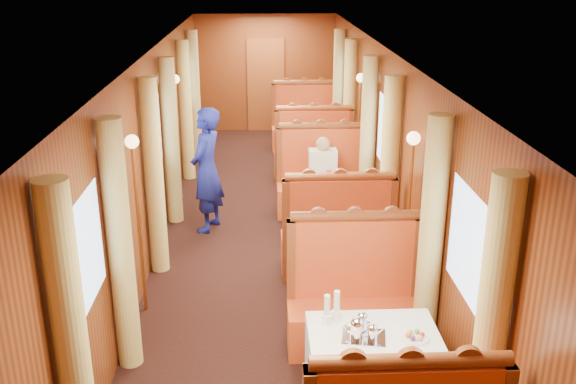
{
  "coord_description": "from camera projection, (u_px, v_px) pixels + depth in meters",
  "views": [
    {
      "loc": [
        -0.13,
        -7.91,
        3.56
      ],
      "look_at": [
        0.17,
        -0.99,
        1.05
      ],
      "focal_mm": 40.0,
      "sensor_mm": 36.0,
      "label": 1
    }
  ],
  "objects": [
    {
      "name": "wall_right",
      "position": [
        387.0,
        150.0,
        8.28
      ],
      "size": [
        0.01,
        12.0,
        2.5
      ],
      "primitive_type": null,
      "rotation": [
        1.57,
        0.0,
        -1.57
      ],
      "color": "brown",
      "rests_on": "floor"
    },
    {
      "name": "sconce_left_aft",
      "position": [
        177.0,
        112.0,
        9.76
      ],
      "size": [
        0.14,
        0.14,
        1.95
      ],
      "color": "#BF8C3F",
      "rests_on": "floor"
    },
    {
      "name": "steward",
      "position": [
        207.0,
        170.0,
        8.73
      ],
      "size": [
        0.59,
        0.73,
        1.73
      ],
      "primitive_type": "imported",
      "rotation": [
        0.0,
        0.0,
        -1.9
      ],
      "color": "navy",
      "rests_on": "floor"
    },
    {
      "name": "window_right_near",
      "position": [
        473.0,
        252.0,
        4.93
      ],
      "size": [
        0.01,
        1.2,
        0.9
      ],
      "primitive_type": null,
      "rotation": [
        1.57,
        0.0,
        -1.57
      ],
      "color": "#95ADCF",
      "rests_on": "wall_right"
    },
    {
      "name": "sconce_left_fore",
      "position": [
        136.0,
        189.0,
        6.47
      ],
      "size": [
        0.14,
        0.14,
        1.95
      ],
      "color": "#BF8C3F",
      "rests_on": "floor"
    },
    {
      "name": "sconce_right_fore",
      "position": [
        410.0,
        185.0,
        6.59
      ],
      "size": [
        0.14,
        0.14,
        1.95
      ],
      "color": "#BF8C3F",
      "rests_on": "floor"
    },
    {
      "name": "window_left_mid",
      "position": [
        153.0,
        138.0,
        8.09
      ],
      "size": [
        0.01,
        1.2,
        0.9
      ],
      "primitive_type": null,
      "rotation": [
        1.57,
        0.0,
        1.57
      ],
      "color": "#95ADCF",
      "rests_on": "wall_left"
    },
    {
      "name": "passenger",
      "position": [
        323.0,
        169.0,
        9.17
      ],
      "size": [
        0.4,
        0.44,
        0.76
      ],
      "color": "beige",
      "rests_on": "banquette_mid_aft"
    },
    {
      "name": "rose_vase_mid",
      "position": [
        329.0,
        175.0,
        8.33
      ],
      "size": [
        0.06,
        0.06,
        0.36
      ],
      "rotation": [
        0.0,
        0.0,
        0.03
      ],
      "color": "silver",
      "rests_on": "table_mid"
    },
    {
      "name": "curtain_right_near_a",
      "position": [
        490.0,
        339.0,
        4.28
      ],
      "size": [
        0.22,
        0.22,
        2.35
      ],
      "primitive_type": "cylinder",
      "color": "#DCCA71",
      "rests_on": "floor"
    },
    {
      "name": "cup_outboard",
      "position": [
        337.0,
        308.0,
        5.29
      ],
      "size": [
        0.08,
        0.08,
        0.26
      ],
      "rotation": [
        0.0,
        0.0,
        -0.4
      ],
      "color": "white",
      "rests_on": "table_near"
    },
    {
      "name": "ceiling",
      "position": [
        270.0,
        53.0,
        7.79
      ],
      "size": [
        3.0,
        12.0,
        0.01
      ],
      "primitive_type": null,
      "rotation": [
        3.14,
        0.0,
        0.0
      ],
      "color": "silver",
      "rests_on": "wall_left"
    },
    {
      "name": "wall_left",
      "position": [
        153.0,
        153.0,
        8.16
      ],
      "size": [
        0.01,
        12.0,
        2.5
      ],
      "primitive_type": null,
      "rotation": [
        1.57,
        0.0,
        1.57
      ],
      "color": "brown",
      "rests_on": "floor"
    },
    {
      "name": "curtain_left_far_a",
      "position": [
        186.0,
        111.0,
        10.74
      ],
      "size": [
        0.22,
        0.22,
        2.35
      ],
      "primitive_type": "cylinder",
      "color": "#DCCA71",
      "rests_on": "floor"
    },
    {
      "name": "wall_far",
      "position": [
        266.0,
        73.0,
        13.85
      ],
      "size": [
        3.0,
        0.01,
        2.5
      ],
      "primitive_type": null,
      "rotation": [
        1.57,
        0.0,
        0.0
      ],
      "color": "brown",
      "rests_on": "floor"
    },
    {
      "name": "window_right_mid",
      "position": [
        387.0,
        135.0,
        8.21
      ],
      "size": [
        0.01,
        1.2,
        0.9
      ],
      "primitive_type": null,
      "rotation": [
        1.57,
        0.0,
        -1.57
      ],
      "color": "#95ADCF",
      "rests_on": "wall_right"
    },
    {
      "name": "banquette_far_aft",
      "position": [
        305.0,
        127.0,
        12.77
      ],
      "size": [
        1.3,
        0.55,
        1.34
      ],
      "color": "#B52314",
      "rests_on": "floor"
    },
    {
      "name": "teapot_right",
      "position": [
        372.0,
        335.0,
        5.0
      ],
      "size": [
        0.16,
        0.13,
        0.12
      ],
      "primitive_type": null,
      "rotation": [
        0.0,
        0.0,
        0.19
      ],
      "color": "silver",
      "rests_on": "tea_tray"
    },
    {
      "name": "floor",
      "position": [
        272.0,
        240.0,
        8.65
      ],
      "size": [
        3.0,
        12.0,
        0.01
      ],
      "primitive_type": null,
      "color": "black",
      "rests_on": "ground"
    },
    {
      "name": "curtain_left_near_b",
      "position": [
        120.0,
        248.0,
        5.63
      ],
      "size": [
        0.22,
        0.22,
        2.35
      ],
      "primitive_type": "cylinder",
      "color": "#DCCA71",
      "rests_on": "floor"
    },
    {
      "name": "fruit_plate",
      "position": [
        415.0,
        337.0,
        5.05
      ],
      "size": [
        0.22,
        0.22,
        0.05
      ],
      "rotation": [
        0.0,
        0.0,
        0.01
      ],
      "color": "white",
      "rests_on": "table_near"
    },
    {
      "name": "table_mid",
      "position": [
        328.0,
        214.0,
        8.55
      ],
      "size": [
        1.05,
        0.72,
        0.75
      ],
      "primitive_type": "cube",
      "color": "white",
      "rests_on": "floor"
    },
    {
      "name": "curtain_right_near_b",
      "position": [
        431.0,
        243.0,
        5.75
      ],
      "size": [
        0.22,
        0.22,
        2.35
      ],
      "primitive_type": "cylinder",
      "color": "#DCCA71",
      "rests_on": "floor"
    },
    {
      "name": "teapot_left",
      "position": [
        357.0,
        332.0,
        5.01
      ],
      "size": [
        0.23,
        0.2,
        0.15
      ],
      "primitive_type": null,
      "rotation": [
        0.0,
        0.0,
        -0.43
      ],
      "color": "silver",
      "rests_on": "tea_tray"
    },
    {
      "name": "sconce_right_aft",
      "position": [
        360.0,
        110.0,
        9.88
      ],
      "size": [
        0.14,
        0.14,
        1.95
      ],
      "color": "#BF8C3F",
      "rests_on": "floor"
    },
    {
      "name": "banquette_far_fwd",
      "position": [
        313.0,
        156.0,
        10.87
      ],
      "size": [
        1.3,
        0.55,
        1.34
      ],
      "color": "#B52314",
      "rests_on": "floor"
    },
    {
      "name": "curtain_right_mid_a",
      "position": [
        389.0,
        175.0,
        7.57
      ],
      "size": [
        0.22,
        0.22,
        2.35
      ],
      "primitive_type": "cylinder",
      "color": "#DCCA71",
      "rests_on": "floor"
    },
    {
      "name": "tea_tray",
      "position": [
        364.0,
        337.0,
        5.06
      ],
      "size": [
        0.38,
        0.31,
        0.01
      ],
      "primitive_type": "cube",
      "rotation": [
        0.0,
        0.0,
        -0.17
      ],
      "color": "silver",
      "rests_on": "table_near"
    },
    {
      "name": "window_left_near",
      "position": [
        82.0,
        259.0,
        4.8
      ],
      "size": [
        0.01,
        1.2,
        0.9
      ],
      "primitive_type": null,
      "rotation": [
        1.57,
        0.0,
        1.57
      ],
      "color": "#95ADCF",
      "rests_on": "wall_left"
    },
    {
      "name": "curtain_right_mid_b",
      "position": [
        368.0,
        140.0,
        9.04
      ],
      "size": [
        0.22,
        0.22,
        2.35
      ],
      "primitive_type": "cylinder",
      "color": "#DCCA71",
      "rests_on": "floor"
    },
    {
      "name": "doorway_far",
      "position": [
        266.0,
        85.0,
        13.91
      ],
      "size": [
        0.8,
        0.04,
        2.0
      ],
      "primitive_type": "cube",
      "color": "brown",
      "rests_on": "floor"
    },
    {
      "name": "rose_vase_far",
      "position": [
        307.0,
        114.0,
        11.64
      ],
      "size": [
        0.06,
        0.06,
        0.36
      ],
      "rotation": [
        0.0,
        0.0,
        -0.31
      ],
      "color": "silver",
      "rests_on": "table_far"
    },
    {
      "name": "window_right_far",
      "position": [
        350.0,
        85.0,
        11.5
      ],
      "size": [
        0.01,
        1.2,
        0.9
      ],
      "primitive_type": null,
      "rotation": [
        1.57,
        0.0,
        -1.57
      ],
      "color": "#95ADCF",
      "rests_on": "wall_right"
    },
    {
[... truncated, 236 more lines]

